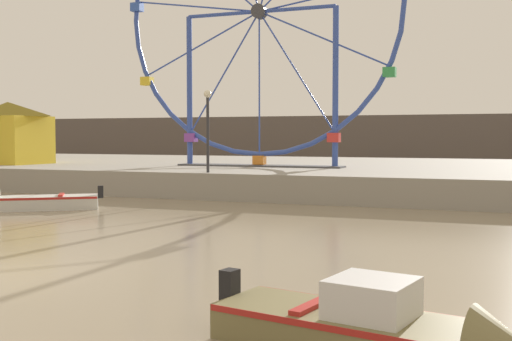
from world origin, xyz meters
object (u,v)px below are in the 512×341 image
Objects in this scene: motorboat_pale_grey at (27,202)px; ferris_wheel_blue_frame at (259,16)px; motorboat_olive_wood at (392,333)px; promenade_lamp_near at (208,118)px; carnival_booth_yellow_awning at (8,132)px.

motorboat_pale_grey is 14.73m from ferris_wheel_blue_frame.
motorboat_olive_wood is 19.49m from promenade_lamp_near.
motorboat_olive_wood is 1.26× the size of promenade_lamp_near.
carnival_booth_yellow_awning is 1.37× the size of promenade_lamp_near.
motorboat_olive_wood is at bearing -57.97° from promenade_lamp_near.
carnival_booth_yellow_awning is at bearing 165.17° from promenade_lamp_near.
motorboat_olive_wood is 1.02× the size of motorboat_pale_grey.
ferris_wheel_blue_frame is (4.36, 11.45, 8.19)m from motorboat_pale_grey.
carnival_booth_yellow_awning reaches higher than motorboat_olive_wood.
motorboat_olive_wood is 31.25m from carnival_booth_yellow_awning.
carnival_booth_yellow_awning is (-23.92, 19.95, 2.53)m from motorboat_olive_wood.
ferris_wheel_blue_frame is at bearing 126.32° from motorboat_olive_wood.
motorboat_pale_grey is at bearing -40.47° from carnival_booth_yellow_awning.
motorboat_olive_wood is at bearing -35.31° from carnival_booth_yellow_awning.
ferris_wheel_blue_frame reaches higher than promenade_lamp_near.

